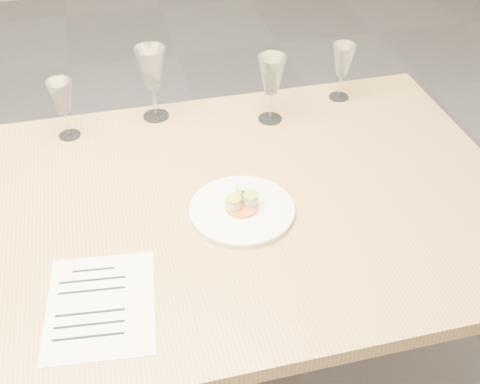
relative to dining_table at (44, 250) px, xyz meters
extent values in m
cube|color=tan|center=(0.00, 0.00, 0.05)|extent=(2.40, 1.00, 0.04)
cylinder|color=tan|center=(1.10, 0.40, -0.33)|extent=(0.07, 0.07, 0.71)
cylinder|color=white|center=(0.48, -0.06, 0.07)|extent=(0.25, 0.25, 0.01)
cylinder|color=white|center=(0.48, -0.06, 0.08)|extent=(0.26, 0.26, 0.01)
cylinder|color=orange|center=(0.48, -0.06, 0.09)|extent=(0.08, 0.08, 0.01)
cylinder|color=beige|center=(0.46, -0.06, 0.10)|extent=(0.04, 0.04, 0.02)
cylinder|color=beige|center=(0.51, -0.05, 0.10)|extent=(0.04, 0.04, 0.02)
cylinder|color=#A8C837|center=(0.46, -0.06, 0.12)|extent=(0.04, 0.04, 0.01)
cylinder|color=#A8C837|center=(0.51, -0.05, 0.12)|extent=(0.04, 0.04, 0.01)
cylinder|color=#CAC06C|center=(0.53, -0.10, 0.08)|extent=(0.04, 0.04, 0.00)
cube|color=white|center=(0.13, -0.27, 0.07)|extent=(0.25, 0.31, 0.00)
cube|color=black|center=(0.12, -0.16, 0.07)|extent=(0.09, 0.02, 0.00)
cube|color=black|center=(0.12, -0.19, 0.07)|extent=(0.14, 0.02, 0.00)
cube|color=black|center=(0.11, -0.22, 0.07)|extent=(0.14, 0.02, 0.00)
cube|color=black|center=(0.11, -0.28, 0.07)|extent=(0.14, 0.02, 0.00)
cube|color=black|center=(0.10, -0.31, 0.07)|extent=(0.14, 0.02, 0.00)
cube|color=black|center=(0.10, -0.35, 0.07)|extent=(0.14, 0.02, 0.00)
cylinder|color=white|center=(0.08, 0.39, 0.07)|extent=(0.06, 0.06, 0.00)
cylinder|color=white|center=(0.08, 0.39, 0.11)|extent=(0.01, 0.01, 0.08)
cone|color=white|center=(0.08, 0.39, 0.20)|extent=(0.07, 0.07, 0.10)
cylinder|color=white|center=(0.34, 0.43, 0.07)|extent=(0.08, 0.08, 0.00)
cylinder|color=white|center=(0.34, 0.43, 0.12)|extent=(0.01, 0.01, 0.10)
cone|color=white|center=(0.34, 0.43, 0.23)|extent=(0.09, 0.09, 0.12)
cylinder|color=white|center=(0.67, 0.34, 0.07)|extent=(0.07, 0.07, 0.00)
cylinder|color=white|center=(0.67, 0.34, 0.12)|extent=(0.01, 0.01, 0.09)
cone|color=white|center=(0.67, 0.34, 0.22)|extent=(0.08, 0.08, 0.11)
cylinder|color=white|center=(0.92, 0.41, 0.07)|extent=(0.06, 0.06, 0.00)
cylinder|color=white|center=(0.92, 0.41, 0.11)|extent=(0.01, 0.01, 0.08)
cone|color=white|center=(0.92, 0.41, 0.20)|extent=(0.07, 0.07, 0.10)
camera|label=1|loc=(0.21, -1.13, 1.04)|focal=45.00mm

